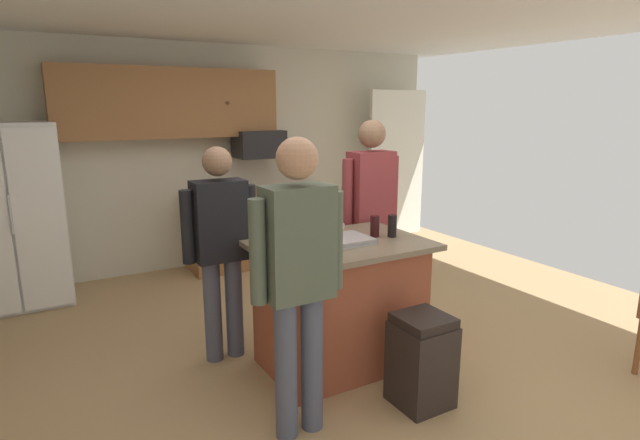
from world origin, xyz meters
name	(u,v)px	position (x,y,z in m)	size (l,w,h in m)	color
floor	(320,355)	(0.00, 0.00, 0.00)	(7.04, 7.04, 0.00)	tan
back_wall	(203,157)	(0.00, 2.80, 1.30)	(6.40, 0.10, 2.60)	beige
french_door_window_panel	(396,165)	(2.60, 2.40, 1.10)	(0.90, 0.06, 2.00)	white
cabinet_run_upper	(170,103)	(-0.40, 2.60, 1.93)	(2.40, 0.38, 0.75)	#936038
cabinet_run_lower	(262,226)	(0.60, 2.48, 0.45)	(1.80, 0.63, 0.90)	#936038
refrigerator	(12,216)	(-2.00, 2.38, 0.88)	(0.89, 0.76, 1.75)	white
microwave_over_range	(259,144)	(0.60, 2.50, 1.45)	(0.56, 0.40, 0.32)	black
kitchen_island	(340,303)	(0.07, -0.18, 0.48)	(1.23, 0.87, 0.94)	#9E4C33
person_guest_by_door	(221,241)	(-0.65, 0.34, 0.93)	(0.57, 0.22, 1.62)	#4C5166
person_guest_left	(370,207)	(0.73, 0.39, 1.04)	(0.57, 0.24, 1.79)	#4C5166
person_guest_right	(298,269)	(-0.58, -0.77, 1.01)	(0.57, 0.23, 1.75)	#4C5166
glass_dark_ale	(392,226)	(0.49, -0.24, 1.03)	(0.07, 0.07, 0.17)	black
mug_ceramic_white	(276,239)	(-0.37, -0.03, 0.99)	(0.13, 0.08, 0.10)	white
tumbler_amber	(375,226)	(0.38, -0.17, 1.02)	(0.07, 0.07, 0.16)	black
mug_blue_stoneware	(335,227)	(0.17, 0.06, 0.99)	(0.13, 0.09, 0.09)	white
serving_tray	(339,241)	(0.04, -0.21, 0.96)	(0.44, 0.30, 0.04)	#B7B7BC
trash_bin	(421,361)	(0.24, -0.90, 0.30)	(0.34, 0.34, 0.61)	black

